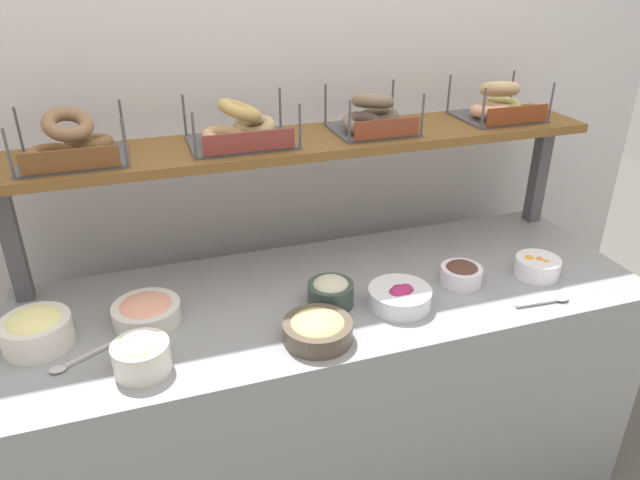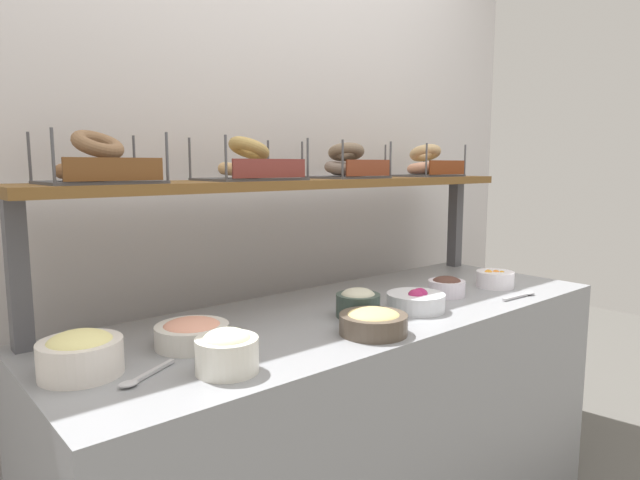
# 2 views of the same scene
# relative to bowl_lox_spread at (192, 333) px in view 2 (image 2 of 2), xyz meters

# --- Properties ---
(back_wall) EXTENTS (3.19, 0.06, 2.40)m
(back_wall) POSITION_rel_bowl_lox_spread_xyz_m (0.58, 0.53, 0.31)
(back_wall) COLOR silver
(back_wall) RESTS_ON ground_plane
(deli_counter) EXTENTS (1.99, 0.70, 0.85)m
(deli_counter) POSITION_rel_bowl_lox_spread_xyz_m (0.58, -0.02, -0.46)
(deli_counter) COLOR gray
(deli_counter) RESTS_ON ground_plane
(shelf_riser_left) EXTENTS (0.05, 0.05, 0.40)m
(shelf_riser_left) POSITION_rel_bowl_lox_spread_xyz_m (-0.35, 0.25, 0.16)
(shelf_riser_left) COLOR #4C4C51
(shelf_riser_left) RESTS_ON deli_counter
(shelf_riser_right) EXTENTS (0.05, 0.05, 0.40)m
(shelf_riser_right) POSITION_rel_bowl_lox_spread_xyz_m (1.51, 0.25, 0.16)
(shelf_riser_right) COLOR #4C4C51
(shelf_riser_right) RESTS_ON deli_counter
(upper_shelf) EXTENTS (1.95, 0.32, 0.03)m
(upper_shelf) POSITION_rel_bowl_lox_spread_xyz_m (0.58, 0.25, 0.38)
(upper_shelf) COLOR brown
(upper_shelf) RESTS_ON shelf_riser_left
(bowl_lox_spread) EXTENTS (0.20, 0.20, 0.07)m
(bowl_lox_spread) POSITION_rel_bowl_lox_spread_xyz_m (0.00, 0.00, 0.00)
(bowl_lox_spread) COLOR silver
(bowl_lox_spread) RESTS_ON deli_counter
(bowl_fruit_salad) EXTENTS (0.15, 0.15, 0.07)m
(bowl_fruit_salad) POSITION_rel_bowl_lox_spread_xyz_m (1.25, -0.13, -0.00)
(bowl_fruit_salad) COLOR white
(bowl_fruit_salad) RESTS_ON deli_counter
(bowl_potato_salad) EXTENTS (0.15, 0.15, 0.10)m
(bowl_potato_salad) POSITION_rel_bowl_lox_spread_xyz_m (-0.03, -0.22, 0.02)
(bowl_potato_salad) COLOR silver
(bowl_potato_salad) RESTS_ON deli_counter
(bowl_egg_salad) EXTENTS (0.19, 0.19, 0.10)m
(bowl_egg_salad) POSITION_rel_bowl_lox_spread_xyz_m (-0.29, -0.02, 0.02)
(bowl_egg_salad) COLOR white
(bowl_egg_salad) RESTS_ON deli_counter
(bowl_chocolate_spread) EXTENTS (0.14, 0.14, 0.07)m
(bowl_chocolate_spread) POSITION_rel_bowl_lox_spread_xyz_m (0.99, -0.09, -0.00)
(bowl_chocolate_spread) COLOR white
(bowl_chocolate_spread) RESTS_ON deli_counter
(bowl_tuna_salad) EXTENTS (0.14, 0.14, 0.09)m
(bowl_tuna_salad) POSITION_rel_bowl_lox_spread_xyz_m (0.54, -0.08, 0.01)
(bowl_tuna_salad) COLOR #35463F
(bowl_tuna_salad) RESTS_ON deli_counter
(bowl_hummus) EXTENTS (0.20, 0.20, 0.07)m
(bowl_hummus) POSITION_rel_bowl_lox_spread_xyz_m (0.45, -0.24, -0.00)
(bowl_hummus) COLOR brown
(bowl_hummus) RESTS_ON deli_counter
(bowl_beet_salad) EXTENTS (0.19, 0.19, 0.08)m
(bowl_beet_salad) POSITION_rel_bowl_lox_spread_xyz_m (0.74, -0.16, -0.00)
(bowl_beet_salad) COLOR white
(bowl_beet_salad) RESTS_ON deli_counter
(serving_spoon_near_plate) EXTENTS (0.17, 0.10, 0.01)m
(serving_spoon_near_plate) POSITION_rel_bowl_lox_spread_xyz_m (-0.20, -0.14, -0.03)
(serving_spoon_near_plate) COLOR #B7B7BC
(serving_spoon_near_plate) RESTS_ON deli_counter
(serving_spoon_by_edge) EXTENTS (0.18, 0.03, 0.01)m
(serving_spoon_by_edge) POSITION_rel_bowl_lox_spread_xyz_m (1.19, -0.29, -0.03)
(serving_spoon_by_edge) COLOR #B7B7BC
(serving_spoon_by_edge) RESTS_ON deli_counter
(bagel_basket_cinnamon_raisin) EXTENTS (0.30, 0.24, 0.15)m
(bagel_basket_cinnamon_raisin) POSITION_rel_bowl_lox_spread_xyz_m (-0.14, 0.25, 0.44)
(bagel_basket_cinnamon_raisin) COLOR #4C4C51
(bagel_basket_cinnamon_raisin) RESTS_ON upper_shelf
(bagel_basket_sesame) EXTENTS (0.33, 0.26, 0.15)m
(bagel_basket_sesame) POSITION_rel_bowl_lox_spread_xyz_m (0.36, 0.25, 0.44)
(bagel_basket_sesame) COLOR #4C4C51
(bagel_basket_sesame) RESTS_ON upper_shelf
(bagel_basket_poppy) EXTENTS (0.26, 0.25, 0.14)m
(bagel_basket_poppy) POSITION_rel_bowl_lox_spread_xyz_m (0.80, 0.25, 0.44)
(bagel_basket_poppy) COLOR #4C4C51
(bagel_basket_poppy) RESTS_ON upper_shelf
(bagel_basket_plain) EXTENTS (0.28, 0.25, 0.15)m
(bagel_basket_plain) POSITION_rel_bowl_lox_spread_xyz_m (1.29, 0.27, 0.44)
(bagel_basket_plain) COLOR #4C4C51
(bagel_basket_plain) RESTS_ON upper_shelf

